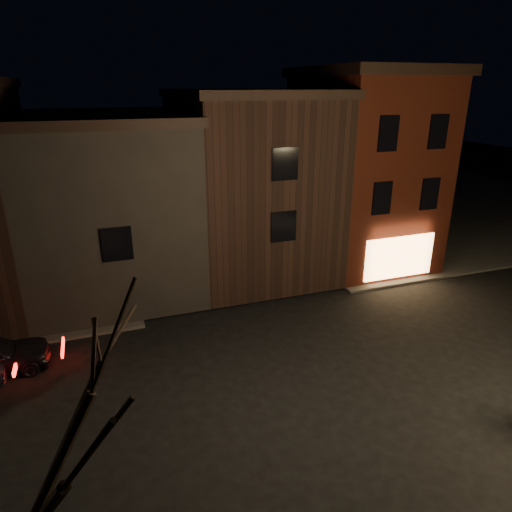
{
  "coord_description": "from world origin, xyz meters",
  "views": [
    {
      "loc": [
        -6.33,
        -12.7,
        9.68
      ],
      "look_at": [
        -0.49,
        3.6,
        3.2
      ],
      "focal_mm": 32.0,
      "sensor_mm": 36.0,
      "label": 1
    }
  ],
  "objects": [
    {
      "name": "ground",
      "position": [
        0.0,
        0.0,
        0.0
      ],
      "size": [
        120.0,
        120.0,
        0.0
      ],
      "primitive_type": "plane",
      "color": "black",
      "rests_on": "ground"
    },
    {
      "name": "sidewalk_far_right",
      "position": [
        20.0,
        20.0,
        0.06
      ],
      "size": [
        30.0,
        30.0,
        0.12
      ],
      "primitive_type": "cube",
      "color": "#2D2B28",
      "rests_on": "ground"
    },
    {
      "name": "corner_building",
      "position": [
        8.0,
        9.47,
        5.4
      ],
      "size": [
        6.5,
        8.5,
        10.5
      ],
      "color": "#48170C",
      "rests_on": "ground"
    },
    {
      "name": "row_building_a",
      "position": [
        1.5,
        10.5,
        4.83
      ],
      "size": [
        7.3,
        10.3,
        9.4
      ],
      "color": "black",
      "rests_on": "ground"
    },
    {
      "name": "row_building_b",
      "position": [
        -5.75,
        10.5,
        4.33
      ],
      "size": [
        7.8,
        10.3,
        8.4
      ],
      "color": "black",
      "rests_on": "ground"
    }
  ]
}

